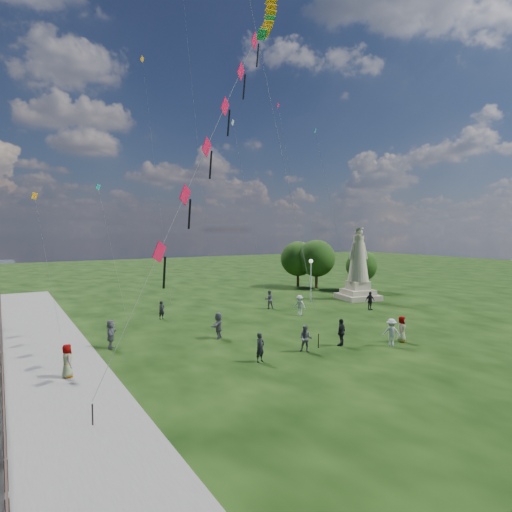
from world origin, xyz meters
TOP-DOWN VIEW (x-y plane):
  - waterfront at (-15.24, 8.99)m, footprint 200.00×200.00m
  - statue at (16.00, 15.37)m, footprint 4.41×4.41m
  - lamppost at (10.57, 16.47)m, footprint 0.41×0.41m
  - tree_row at (17.99, 24.26)m, footprint 8.33×11.00m
  - person_0 at (-4.05, 2.50)m, footprint 0.67×0.54m
  - person_1 at (-0.70, 2.74)m, footprint 0.89×0.91m
  - person_2 at (4.76, 1.02)m, footprint 1.21×1.17m
  - person_3 at (2.08, 2.68)m, footprint 1.13×0.90m
  - person_4 at (6.11, 1.35)m, footprint 0.96×0.86m
  - person_5 at (-10.50, 9.62)m, footprint 1.28×1.80m
  - person_6 at (-5.00, 16.32)m, footprint 0.63×0.51m
  - person_7 at (5.07, 15.70)m, footprint 0.94×0.71m
  - person_8 at (5.72, 11.87)m, footprint 0.96×1.24m
  - person_9 at (12.61, 10.40)m, footprint 1.04×0.62m
  - person_10 at (-13.58, 5.06)m, footprint 0.58×0.85m
  - person_11 at (-3.77, 8.33)m, footprint 1.65×1.66m
  - red_kite_train at (-5.74, 4.61)m, footprint 12.85×9.35m
  - small_kites at (1.55, 21.94)m, footprint 30.00×12.65m

SIDE VIEW (x-z plane):
  - waterfront at x=-15.24m, z-range -0.82..0.69m
  - person_6 at x=-5.00m, z-range 0.00..1.50m
  - person_1 at x=-0.70m, z-range 0.00..1.62m
  - person_0 at x=-4.05m, z-range 0.00..1.62m
  - person_10 at x=-13.58m, z-range 0.00..1.63m
  - person_4 at x=6.11m, z-range 0.00..1.67m
  - person_9 at x=12.61m, z-range 0.00..1.69m
  - person_8 at x=5.72m, z-range 0.00..1.71m
  - person_3 at x=2.08m, z-range 0.00..1.72m
  - person_2 at x=4.76m, z-range 0.00..1.73m
  - person_7 at x=5.07m, z-range 0.00..1.73m
  - person_11 at x=-3.77m, z-range 0.00..1.77m
  - person_5 at x=-10.50m, z-range 0.00..1.78m
  - statue at x=16.00m, z-range -0.92..6.61m
  - lamppost at x=10.57m, z-range 0.97..5.34m
  - tree_row at x=17.99m, z-range 0.50..6.58m
  - red_kite_train at x=-5.74m, z-range 2.47..22.97m
  - small_kites at x=1.55m, z-range -0.80..32.35m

